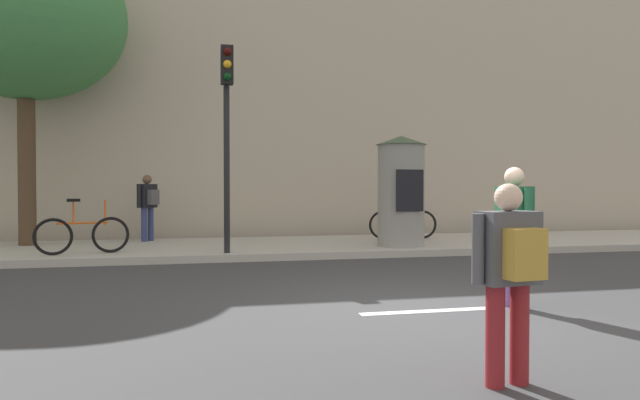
% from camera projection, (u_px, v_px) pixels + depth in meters
% --- Properties ---
extents(ground_plane, '(80.00, 80.00, 0.00)m').
position_uv_depth(ground_plane, '(433.00, 311.00, 6.87)').
color(ground_plane, '#38383A').
extents(sidewalk_curb, '(36.00, 4.00, 0.15)m').
position_uv_depth(sidewalk_curb, '(312.00, 246.00, 13.69)').
color(sidewalk_curb, '#B2ADA3').
rests_on(sidewalk_curb, ground_plane).
extents(lane_markings, '(25.80, 0.16, 0.01)m').
position_uv_depth(lane_markings, '(433.00, 311.00, 6.87)').
color(lane_markings, silver).
rests_on(lane_markings, ground_plane).
extents(building_backdrop, '(36.00, 5.00, 8.21)m').
position_uv_depth(building_backdrop, '(279.00, 104.00, 18.48)').
color(building_backdrop, '#B7A893').
rests_on(building_backdrop, ground_plane).
extents(traffic_light, '(0.24, 0.45, 4.07)m').
position_uv_depth(traffic_light, '(227.00, 114.00, 11.46)').
color(traffic_light, black).
rests_on(traffic_light, sidewalk_curb).
extents(poster_column, '(1.14, 1.14, 2.46)m').
position_uv_depth(poster_column, '(401.00, 190.00, 12.97)').
color(poster_column, gray).
rests_on(poster_column, sidewalk_curb).
extents(street_tree, '(4.41, 4.41, 7.04)m').
position_uv_depth(street_tree, '(25.00, 17.00, 13.06)').
color(street_tree, '#4C3826').
rests_on(street_tree, sidewalk_curb).
extents(pedestrian_in_red_top, '(0.24, 0.67, 1.71)m').
position_uv_depth(pedestrian_in_red_top, '(514.00, 224.00, 7.03)').
color(pedestrian_in_red_top, '#724C84').
rests_on(pedestrian_in_red_top, ground_plane).
extents(pedestrian_near_pole, '(0.61, 0.42, 1.49)m').
position_uv_depth(pedestrian_near_pole, '(510.00, 267.00, 4.25)').
color(pedestrian_near_pole, maroon).
rests_on(pedestrian_near_pole, ground_plane).
extents(pedestrian_with_backpack, '(0.53, 0.53, 1.61)m').
position_uv_depth(pedestrian_with_backpack, '(148.00, 202.00, 14.14)').
color(pedestrian_with_backpack, navy).
rests_on(pedestrian_with_backpack, sidewalk_curb).
extents(bicycle_leaning, '(1.74, 0.47, 1.09)m').
position_uv_depth(bicycle_leaning, '(82.00, 234.00, 11.42)').
color(bicycle_leaning, black).
rests_on(bicycle_leaning, sidewalk_curb).
extents(bicycle_upright, '(1.77, 0.21, 1.09)m').
position_uv_depth(bicycle_upright, '(403.00, 224.00, 14.79)').
color(bicycle_upright, black).
rests_on(bicycle_upright, sidewalk_curb).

